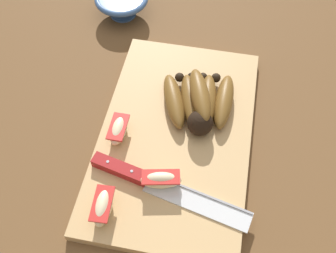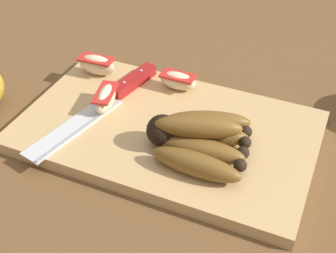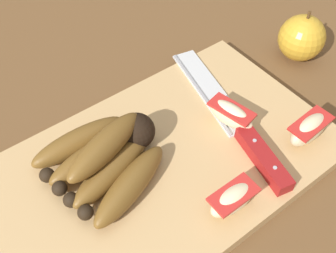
# 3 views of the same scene
# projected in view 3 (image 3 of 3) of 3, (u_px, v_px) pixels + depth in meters

# --- Properties ---
(ground_plane) EXTENTS (6.00, 6.00, 0.00)m
(ground_plane) POSITION_uv_depth(u_px,v_px,m) (153.00, 168.00, 0.52)
(ground_plane) COLOR brown
(cutting_board) EXTENTS (0.44, 0.27, 0.02)m
(cutting_board) POSITION_uv_depth(u_px,v_px,m) (164.00, 164.00, 0.51)
(cutting_board) COLOR tan
(cutting_board) RESTS_ON ground_plane
(banana_bunch) EXTENTS (0.15, 0.15, 0.06)m
(banana_bunch) POSITION_uv_depth(u_px,v_px,m) (107.00, 157.00, 0.48)
(banana_bunch) COLOR black
(banana_bunch) RESTS_ON cutting_board
(chefs_knife) EXTENTS (0.09, 0.28, 0.02)m
(chefs_knife) POSITION_uv_depth(u_px,v_px,m) (242.00, 132.00, 0.52)
(chefs_knife) COLOR silver
(chefs_knife) RESTS_ON cutting_board
(apple_wedge_near) EXTENTS (0.06, 0.03, 0.03)m
(apple_wedge_near) POSITION_uv_depth(u_px,v_px,m) (233.00, 199.00, 0.45)
(apple_wedge_near) COLOR beige
(apple_wedge_near) RESTS_ON cutting_board
(apple_wedge_middle) EXTENTS (0.04, 0.07, 0.03)m
(apple_wedge_middle) POSITION_uv_depth(u_px,v_px,m) (231.00, 114.00, 0.53)
(apple_wedge_middle) COLOR beige
(apple_wedge_middle) RESTS_ON cutting_board
(apple_wedge_far) EXTENTS (0.07, 0.03, 0.04)m
(apple_wedge_far) POSITION_uv_depth(u_px,v_px,m) (309.00, 129.00, 0.51)
(apple_wedge_far) COLOR beige
(apple_wedge_far) RESTS_ON cutting_board
(whole_apple) EXTENTS (0.07, 0.07, 0.09)m
(whole_apple) POSITION_uv_depth(u_px,v_px,m) (302.00, 38.00, 0.63)
(whole_apple) COLOR gold
(whole_apple) RESTS_ON ground_plane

